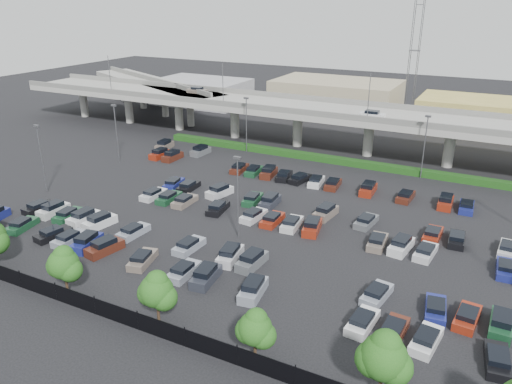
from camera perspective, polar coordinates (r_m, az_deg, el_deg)
ground at (r=67.86m, az=1.26°, el=-2.43°), size 280.00×280.00×0.00m
overpass at (r=94.21m, az=9.83°, el=8.62°), size 150.00×13.00×15.80m
on_ramp at (r=128.28m, az=-11.59°, el=11.85°), size 50.93×30.13×8.80m
hedge at (r=89.39m, az=8.31°, el=3.73°), size 66.00×1.60×1.10m
fence at (r=47.09m, az=-14.35°, el=-13.76°), size 70.00×0.10×2.00m
tree_row at (r=46.14m, az=-12.73°, el=-10.51°), size 65.07×3.66×5.94m
parked_cars at (r=65.06m, az=-0.67°, el=-2.93°), size 62.97×41.63×1.67m
light_poles at (r=69.04m, az=-1.05°, el=3.54°), size 66.90×48.38×10.30m
distant_buildings at (r=120.91m, az=19.93°, el=8.93°), size 138.00×24.00×9.00m
comm_tower at (r=132.38m, az=17.71°, el=15.42°), size 2.40×2.40×30.00m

